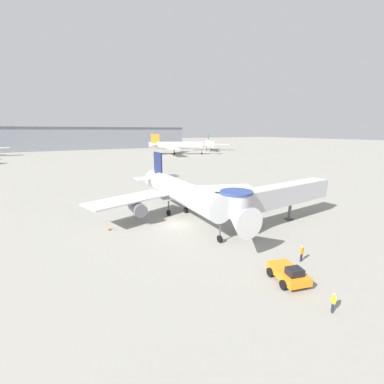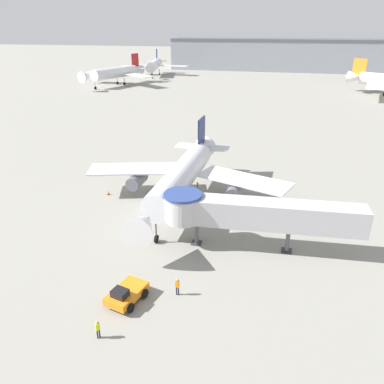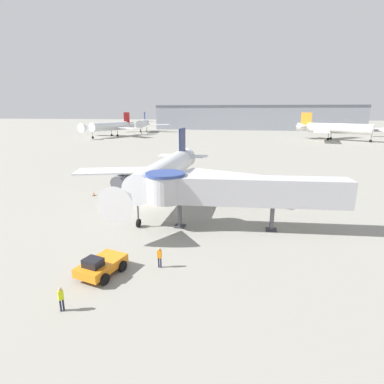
{
  "view_description": "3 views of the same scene",
  "coord_description": "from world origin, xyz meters",
  "px_view_note": "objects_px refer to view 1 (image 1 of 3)",
  "views": [
    {
      "loc": [
        -15.28,
        -31.62,
        13.24
      ],
      "look_at": [
        0.73,
        -2.69,
        5.32
      ],
      "focal_mm": 24.0,
      "sensor_mm": 36.0,
      "label": 1
    },
    {
      "loc": [
        14.17,
        -41.58,
        22.03
      ],
      "look_at": [
        4.55,
        -3.15,
        4.37
      ],
      "focal_mm": 35.0,
      "sensor_mm": 36.0,
      "label": 2
    },
    {
      "loc": [
        12.89,
        -36.66,
        12.15
      ],
      "look_at": [
        6.96,
        -4.71,
        3.33
      ],
      "focal_mm": 28.0,
      "sensor_mm": 36.0,
      "label": 3
    }
  ],
  "objects_px": {
    "pushback_tug_orange": "(289,273)",
    "background_jet_green_tail": "(209,143)",
    "main_airplane": "(182,193)",
    "jet_bridge": "(272,196)",
    "traffic_cone_near_nose": "(271,266)",
    "traffic_cone_port_wing": "(110,228)",
    "ground_crew_marshaller": "(302,252)",
    "background_jet_orange_tail": "(178,146)",
    "ground_crew_wing_walker": "(333,301)"
  },
  "relations": [
    {
      "from": "pushback_tug_orange",
      "to": "background_jet_green_tail",
      "type": "relative_size",
      "value": 0.15
    },
    {
      "from": "main_airplane",
      "to": "pushback_tug_orange",
      "type": "bearing_deg",
      "value": -87.71
    },
    {
      "from": "jet_bridge",
      "to": "traffic_cone_near_nose",
      "type": "relative_size",
      "value": 24.79
    },
    {
      "from": "traffic_cone_port_wing",
      "to": "background_jet_green_tail",
      "type": "height_order",
      "value": "background_jet_green_tail"
    },
    {
      "from": "main_airplane",
      "to": "background_jet_green_tail",
      "type": "distance_m",
      "value": 139.89
    },
    {
      "from": "pushback_tug_orange",
      "to": "ground_crew_marshaller",
      "type": "distance_m",
      "value": 4.52
    },
    {
      "from": "background_jet_orange_tail",
      "to": "pushback_tug_orange",
      "type": "bearing_deg",
      "value": -171.9
    },
    {
      "from": "traffic_cone_near_nose",
      "to": "jet_bridge",
      "type": "bearing_deg",
      "value": 44.89
    },
    {
      "from": "pushback_tug_orange",
      "to": "background_jet_green_tail",
      "type": "height_order",
      "value": "background_jet_green_tail"
    },
    {
      "from": "main_airplane",
      "to": "pushback_tug_orange",
      "type": "xyz_separation_m",
      "value": [
        0.43,
        -20.31,
        -3.2
      ]
    },
    {
      "from": "ground_crew_wing_walker",
      "to": "pushback_tug_orange",
      "type": "bearing_deg",
      "value": 33.92
    },
    {
      "from": "traffic_cone_near_nose",
      "to": "background_jet_orange_tail",
      "type": "height_order",
      "value": "background_jet_orange_tail"
    },
    {
      "from": "jet_bridge",
      "to": "background_jet_orange_tail",
      "type": "xyz_separation_m",
      "value": [
        38.02,
        108.02,
        0.73
      ]
    },
    {
      "from": "main_airplane",
      "to": "ground_crew_wing_walker",
      "type": "xyz_separation_m",
      "value": [
        0.04,
        -24.76,
        -3.03
      ]
    },
    {
      "from": "jet_bridge",
      "to": "traffic_cone_near_nose",
      "type": "distance_m",
      "value": 13.24
    },
    {
      "from": "pushback_tug_orange",
      "to": "main_airplane",
      "type": "bearing_deg",
      "value": 105.33
    },
    {
      "from": "traffic_cone_near_nose",
      "to": "background_jet_orange_tail",
      "type": "distance_m",
      "value": 126.13
    },
    {
      "from": "ground_crew_wing_walker",
      "to": "background_jet_orange_tail",
      "type": "height_order",
      "value": "background_jet_orange_tail"
    },
    {
      "from": "pushback_tug_orange",
      "to": "traffic_cone_port_wing",
      "type": "bearing_deg",
      "value": 133.58
    },
    {
      "from": "jet_bridge",
      "to": "background_jet_green_tail",
      "type": "bearing_deg",
      "value": 56.17
    },
    {
      "from": "main_airplane",
      "to": "background_jet_orange_tail",
      "type": "xyz_separation_m",
      "value": [
        47.6,
        98.85,
        1.0
      ]
    },
    {
      "from": "traffic_cone_near_nose",
      "to": "ground_crew_wing_walker",
      "type": "xyz_separation_m",
      "value": [
        -0.57,
        -6.65,
        0.55
      ]
    },
    {
      "from": "traffic_cone_port_wing",
      "to": "ground_crew_marshaller",
      "type": "xyz_separation_m",
      "value": [
        15.61,
        -18.49,
        0.69
      ]
    },
    {
      "from": "ground_crew_marshaller",
      "to": "background_jet_green_tail",
      "type": "distance_m",
      "value": 153.22
    },
    {
      "from": "background_jet_green_tail",
      "to": "jet_bridge",
      "type": "bearing_deg",
      "value": -91.6
    },
    {
      "from": "traffic_cone_near_nose",
      "to": "ground_crew_marshaller",
      "type": "distance_m",
      "value": 3.98
    },
    {
      "from": "traffic_cone_port_wing",
      "to": "ground_crew_wing_walker",
      "type": "bearing_deg",
      "value": -65.87
    },
    {
      "from": "main_airplane",
      "to": "background_jet_green_tail",
      "type": "height_order",
      "value": "background_jet_green_tail"
    },
    {
      "from": "main_airplane",
      "to": "ground_crew_marshaller",
      "type": "height_order",
      "value": "main_airplane"
    },
    {
      "from": "jet_bridge",
      "to": "pushback_tug_orange",
      "type": "height_order",
      "value": "jet_bridge"
    },
    {
      "from": "pushback_tug_orange",
      "to": "ground_crew_wing_walker",
      "type": "height_order",
      "value": "pushback_tug_orange"
    },
    {
      "from": "ground_crew_marshaller",
      "to": "background_jet_orange_tail",
      "type": "bearing_deg",
      "value": 71.21
    },
    {
      "from": "jet_bridge",
      "to": "background_jet_orange_tail",
      "type": "distance_m",
      "value": 114.52
    },
    {
      "from": "pushback_tug_orange",
      "to": "traffic_cone_near_nose",
      "type": "height_order",
      "value": "pushback_tug_orange"
    },
    {
      "from": "traffic_cone_port_wing",
      "to": "traffic_cone_near_nose",
      "type": "relative_size",
      "value": 0.77
    },
    {
      "from": "jet_bridge",
      "to": "ground_crew_marshaller",
      "type": "distance_m",
      "value": 11.04
    },
    {
      "from": "traffic_cone_port_wing",
      "to": "traffic_cone_near_nose",
      "type": "bearing_deg",
      "value": -57.26
    },
    {
      "from": "traffic_cone_port_wing",
      "to": "background_jet_orange_tail",
      "type": "distance_m",
      "value": 114.99
    },
    {
      "from": "main_airplane",
      "to": "background_jet_orange_tail",
      "type": "distance_m",
      "value": 109.72
    },
    {
      "from": "traffic_cone_port_wing",
      "to": "ground_crew_marshaller",
      "type": "height_order",
      "value": "ground_crew_marshaller"
    },
    {
      "from": "main_airplane",
      "to": "pushback_tug_orange",
      "type": "relative_size",
      "value": 6.82
    },
    {
      "from": "main_airplane",
      "to": "traffic_cone_port_wing",
      "type": "xyz_separation_m",
      "value": [
        -11.08,
        0.07,
        -3.68
      ]
    },
    {
      "from": "jet_bridge",
      "to": "traffic_cone_port_wing",
      "type": "relative_size",
      "value": 32.15
    },
    {
      "from": "traffic_cone_port_wing",
      "to": "ground_crew_marshaller",
      "type": "bearing_deg",
      "value": -49.83
    },
    {
      "from": "ground_crew_wing_walker",
      "to": "background_jet_green_tail",
      "type": "bearing_deg",
      "value": 9.51
    },
    {
      "from": "background_jet_orange_tail",
      "to": "background_jet_green_tail",
      "type": "bearing_deg",
      "value": -32.65
    },
    {
      "from": "ground_crew_marshaller",
      "to": "background_jet_green_tail",
      "type": "bearing_deg",
      "value": 62.24
    },
    {
      "from": "main_airplane",
      "to": "ground_crew_wing_walker",
      "type": "bearing_deg",
      "value": -88.83
    },
    {
      "from": "background_jet_green_tail",
      "to": "traffic_cone_port_wing",
      "type": "bearing_deg",
      "value": -100.46
    },
    {
      "from": "traffic_cone_near_nose",
      "to": "traffic_cone_port_wing",
      "type": "bearing_deg",
      "value": 122.74
    }
  ]
}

